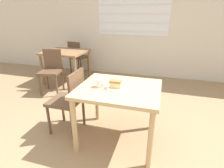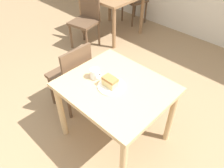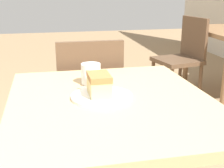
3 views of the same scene
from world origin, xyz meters
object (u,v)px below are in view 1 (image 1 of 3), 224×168
dining_table_far (66,56)px  coffee_mug (100,83)px  chair_near_window (69,99)px  cake_slice (116,84)px  chair_far_opposite (77,56)px  chair_far_corner (51,69)px  plate (117,88)px  dining_table_near (119,96)px

dining_table_far → coffee_mug: bearing=-49.7°
chair_near_window → cake_slice: chair_near_window is taller
chair_far_opposite → cake_slice: (1.69, -2.35, 0.30)m
chair_far_corner → plate: chair_far_corner is taller
chair_far_corner → coffee_mug: 1.87m
dining_table_near → chair_far_corner: chair_far_corner is taller
chair_far_corner → plate: bearing=-45.2°
dining_table_far → dining_table_near: bearing=-45.1°
cake_slice → coffee_mug: bearing=-178.4°
chair_near_window → chair_far_corner: size_ratio=1.00×
dining_table_far → chair_far_corner: chair_far_corner is taller
chair_far_opposite → dining_table_far: bearing=103.8°
dining_table_far → plate: 2.41m
dining_table_near → cake_slice: cake_slice is taller
dining_table_near → plate: 0.12m
chair_far_opposite → plate: chair_far_opposite is taller
chair_far_opposite → chair_near_window: bearing=125.6°
chair_far_corner → chair_far_opposite: size_ratio=1.00×
chair_far_corner → coffee_mug: chair_far_corner is taller
dining_table_far → plate: (1.67, -1.73, 0.11)m
dining_table_near → chair_near_window: chair_near_window is taller
chair_far_corner → cake_slice: chair_far_corner is taller
plate → coffee_mug: 0.20m
dining_table_far → cake_slice: bearing=-46.3°
cake_slice → coffee_mug: size_ratio=1.38×
plate → chair_far_corner: bearing=146.0°
chair_far_corner → dining_table_near: bearing=-44.1°
coffee_mug → plate: bearing=4.1°
dining_table_near → chair_far_opposite: bearing=126.7°
dining_table_near → chair_far_corner: 1.99m
dining_table_far → chair_near_window: chair_near_window is taller
chair_near_window → coffee_mug: (0.45, -0.05, 0.29)m
chair_far_opposite → cake_slice: chair_far_opposite is taller
dining_table_far → chair_near_window: bearing=-58.9°
chair_near_window → coffee_mug: size_ratio=8.98×
chair_far_opposite → plate: size_ratio=3.48×
plate → cake_slice: cake_slice is taller
coffee_mug → dining_table_near: bearing=12.8°
dining_table_far → chair_near_window: (1.03, -1.70, -0.14)m
dining_table_near → chair_near_window: bearing=-179.8°
dining_table_near → cake_slice: bearing=-123.5°
dining_table_near → coffee_mug: 0.27m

